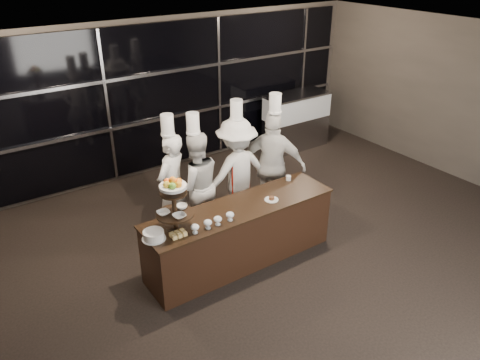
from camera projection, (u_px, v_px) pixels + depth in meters
room at (355, 199)px, 5.50m from camera, size 10.00×10.00×10.00m
window_wall at (166, 97)px, 9.12m from camera, size 8.60×0.10×2.80m
buffet_counter at (240, 234)px, 6.70m from camera, size 2.84×0.74×0.92m
display_stand at (174, 200)px, 5.80m from camera, size 0.48×0.48×0.74m
compotes at (213, 221)px, 6.00m from camera, size 0.64×0.11×0.12m
layer_cake at (154, 235)px, 5.76m from camera, size 0.30×0.30×0.11m
pastry_squares at (178, 234)px, 5.83m from camera, size 0.20×0.13×0.05m
small_plate at (272, 199)px, 6.65m from camera, size 0.20×0.20×0.05m
chef_cup at (288, 178)px, 7.20m from camera, size 0.08×0.08×0.07m
display_case at (296, 118)px, 10.45m from camera, size 1.48×0.64×1.24m
chef_a at (172, 185)px, 7.14m from camera, size 0.75×0.67×2.02m
chef_b at (196, 184)px, 7.19m from camera, size 0.93×0.78×2.02m
chef_c at (237, 171)px, 7.51m from camera, size 1.16×0.67×2.10m
chef_d at (273, 165)px, 7.66m from camera, size 1.06×1.10×2.14m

